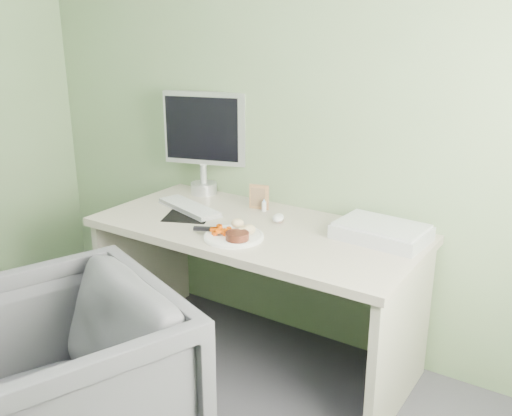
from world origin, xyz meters
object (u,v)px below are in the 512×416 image
Objects in this scene: desk at (256,261)px; plate at (234,237)px; monitor at (205,137)px; desk_chair at (57,397)px; scanner at (381,233)px.

plate reaches higher than desk.
monitor is 0.68× the size of desk_chair.
scanner is 0.48× the size of desk_chair.
scanner is at bearing 16.75° from desk.
desk is 3.95× the size of scanner.
scanner is at bearing -23.93° from monitor.
plate is 0.32× the size of desk_chair.
monitor is (-0.55, 0.50, 0.32)m from plate.
plate is at bearing -89.75° from desk.
desk is 2.77× the size of monitor.
monitor reaches higher than plate.
monitor is 1.63m from desk_chair.
monitor is at bearing 137.65° from plate.
plate is at bearing -58.95° from monitor.
desk_chair is at bearing -97.02° from desk.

